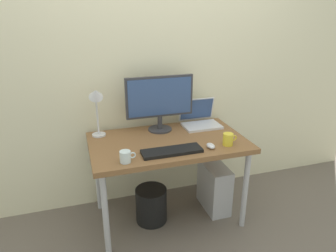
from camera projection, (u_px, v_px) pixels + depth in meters
ground_plane at (168, 216)px, 2.69m from camera, size 6.00×6.00×0.00m
back_wall at (153, 58)px, 2.60m from camera, size 4.40×0.04×2.60m
desk at (168, 148)px, 2.46m from camera, size 1.22×0.72×0.72m
monitor at (160, 100)px, 2.54m from camera, size 0.57×0.20×0.47m
laptop at (199, 119)px, 2.74m from camera, size 0.32×0.27×0.23m
desk_lamp at (96, 101)px, 2.39m from camera, size 0.11×0.16×0.43m
keyboard at (172, 151)px, 2.22m from camera, size 0.44×0.14×0.02m
mouse at (211, 146)px, 2.30m from camera, size 0.06×0.09×0.03m
coffee_mug at (228, 139)px, 2.34m from camera, size 0.11×0.08×0.09m
glass_cup at (126, 157)px, 2.08m from camera, size 0.11×0.08×0.08m
computer_tower at (214, 187)px, 2.74m from camera, size 0.18×0.36×0.42m
wastebasket at (151, 205)px, 2.59m from camera, size 0.26×0.26×0.30m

